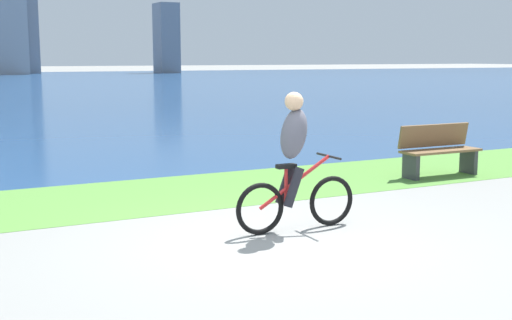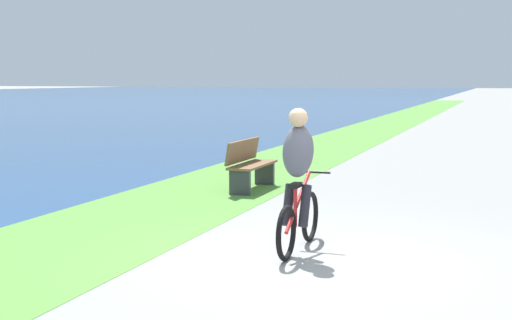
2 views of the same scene
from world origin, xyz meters
name	(u,v)px [view 2 (image 2 of 2)]	position (x,y,z in m)	size (l,w,h in m)	color
ground_plane	(315,264)	(0.00, 0.00, 0.00)	(300.00, 300.00, 0.00)	gray
grass_strip_bayside	(71,241)	(0.00, 3.10, 0.00)	(120.00, 2.69, 0.01)	#59933D
cyclist_lead	(298,180)	(0.48, 0.34, 0.83)	(1.60, 0.52, 1.66)	black
bench_far_along_path	(250,165)	(4.58, 2.44, 0.45)	(1.50, 0.47, 0.90)	brown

